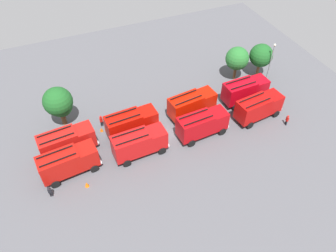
{
  "coord_description": "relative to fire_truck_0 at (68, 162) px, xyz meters",
  "views": [
    {
      "loc": [
        -12.35,
        -29.6,
        33.26
      ],
      "look_at": [
        0.0,
        0.0,
        1.4
      ],
      "focal_mm": 35.18,
      "sensor_mm": 36.0,
      "label": 1
    }
  ],
  "objects": [
    {
      "name": "fire_truck_4",
      "position": [
        0.47,
        3.45,
        0.0
      ],
      "size": [
        7.4,
        3.32,
        3.88
      ],
      "rotation": [
        0.0,
        0.0,
        0.1
      ],
      "color": "#B3130F",
      "rests_on": "ground"
    },
    {
      "name": "traffic_cone_1",
      "position": [
        1.34,
        -2.78,
        -1.79
      ],
      "size": [
        0.51,
        0.51,
        0.73
      ],
      "primitive_type": "cone",
      "color": "#F2600C",
      "rests_on": "ground"
    },
    {
      "name": "lamppost",
      "position": [
        33.32,
        6.4,
        1.98
      ],
      "size": [
        0.36,
        0.36,
        7.12
      ],
      "color": "slate",
      "rests_on": "ground"
    },
    {
      "name": "tree_0",
      "position": [
        0.75,
        9.17,
        2.07
      ],
      "size": [
        4.05,
        4.05,
        6.27
      ],
      "color": "brown",
      "rests_on": "ground"
    },
    {
      "name": "tree_2",
      "position": [
        28.94,
        9.22,
        1.75
      ],
      "size": [
        3.74,
        3.74,
        5.8
      ],
      "color": "brown",
      "rests_on": "ground"
    },
    {
      "name": "ground_plane",
      "position": [
        13.82,
        1.7,
        -2.15
      ],
      "size": [
        64.15,
        64.15,
        0.0
      ],
      "primitive_type": "plane",
      "color": "#4C4C51"
    },
    {
      "name": "tree_1",
      "position": [
        0.95,
        9.25,
        1.17
      ],
      "size": [
        3.19,
        3.19,
        4.94
      ],
      "color": "brown",
      "rests_on": "ground"
    },
    {
      "name": "fire_truck_0",
      "position": [
        0.0,
        0.0,
        0.0
      ],
      "size": [
        7.42,
        3.37,
        3.88
      ],
      "rotation": [
        0.0,
        0.0,
        0.11
      ],
      "color": "#A8100B",
      "rests_on": "ground"
    },
    {
      "name": "firefighter_0",
      "position": [
        -2.83,
        -2.54,
        -1.23
      ],
      "size": [
        0.43,
        0.27,
        1.66
      ],
      "rotation": [
        0.0,
        0.0,
        1.53
      ],
      "color": "black",
      "rests_on": "ground"
    },
    {
      "name": "firefighter_1",
      "position": [
        5.66,
        6.67,
        -1.12
      ],
      "size": [
        0.45,
        0.3,
        1.83
      ],
      "rotation": [
        0.0,
        0.0,
        4.59
      ],
      "color": "black",
      "rests_on": "ground"
    },
    {
      "name": "fire_truck_7",
      "position": [
        27.26,
        3.67,
        0.0
      ],
      "size": [
        7.3,
        3.02,
        3.88
      ],
      "rotation": [
        0.0,
        0.0,
        0.05
      ],
      "color": "#AB0611",
      "rests_on": "ground"
    },
    {
      "name": "fire_truck_3",
      "position": [
        27.0,
        -0.37,
        0.0
      ],
      "size": [
        7.44,
        3.45,
        3.88
      ],
      "rotation": [
        0.0,
        0.0,
        0.12
      ],
      "color": "#AF0A09",
      "rests_on": "ground"
    },
    {
      "name": "traffic_cone_0",
      "position": [
        5.32,
        5.67,
        -1.84
      ],
      "size": [
        0.44,
        0.44,
        0.63
      ],
      "primitive_type": "cone",
      "color": "#F2600C",
      "rests_on": "ground"
    },
    {
      "name": "fire_truck_6",
      "position": [
        18.44,
        3.84,
        0.0
      ],
      "size": [
        7.45,
        3.49,
        3.88
      ],
      "rotation": [
        0.0,
        0.0,
        0.13
      ],
      "color": "#B91103",
      "rests_on": "ground"
    },
    {
      "name": "firefighter_2",
      "position": [
        30.12,
        -3.25,
        -1.21
      ],
      "size": [
        0.33,
        0.46,
        1.68
      ],
      "rotation": [
        0.0,
        0.0,
        2.91
      ],
      "color": "black",
      "rests_on": "ground"
    },
    {
      "name": "fire_truck_2",
      "position": [
        17.95,
        -0.39,
        0.0
      ],
      "size": [
        7.35,
        3.15,
        3.88
      ],
      "rotation": [
        0.0,
        0.0,
        0.07
      ],
      "color": "#A8080D",
      "rests_on": "ground"
    },
    {
      "name": "fire_truck_5",
      "position": [
        9.19,
        3.52,
        0.0
      ],
      "size": [
        7.34,
        3.14,
        3.88
      ],
      "rotation": [
        0.0,
        0.0,
        0.07
      ],
      "color": "#AB0D05",
      "rests_on": "ground"
    },
    {
      "name": "tree_3",
      "position": [
        32.97,
        8.49,
        1.76
      ],
      "size": [
        3.76,
        3.76,
        5.82
      ],
      "color": "brown",
      "rests_on": "ground"
    },
    {
      "name": "fire_truck_1",
      "position": [
        8.96,
        -0.36,
        0.0
      ],
      "size": [
        7.3,
        3.02,
        3.88
      ],
      "rotation": [
        0.0,
        0.0,
        0.04
      ],
      "color": "#B81010",
      "rests_on": "ground"
    }
  ]
}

